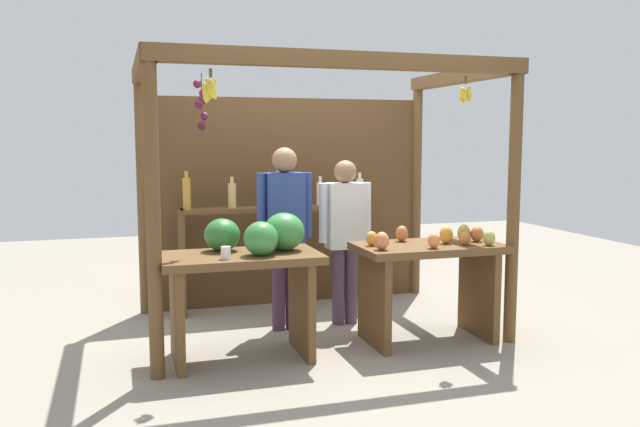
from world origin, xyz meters
name	(u,v)px	position (x,y,z in m)	size (l,w,h in m)	color
ground_plane	(314,326)	(0.00, 0.00, 0.00)	(12.00, 12.00, 0.00)	gray
market_stall	(301,174)	(0.00, 0.40, 1.32)	(2.91, 1.89, 2.27)	brown
fruit_counter_left	(248,266)	(-0.71, -0.65, 0.70)	(1.17, 0.67, 1.09)	brown
fruit_counter_right	(429,269)	(0.77, -0.67, 0.59)	(1.17, 0.64, 0.94)	brown
bottle_shelf_unit	(276,229)	(-0.18, 0.67, 0.79)	(1.87, 0.22, 1.35)	brown
vendor_man	(285,222)	(-0.27, -0.02, 0.94)	(0.48, 0.21, 1.57)	#452E43
vendor_woman	(345,228)	(0.29, 0.00, 0.86)	(0.48, 0.20, 1.46)	#4E3A56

